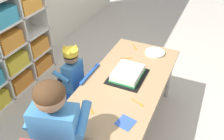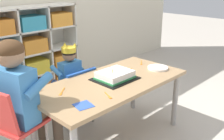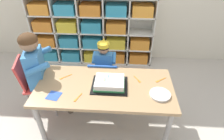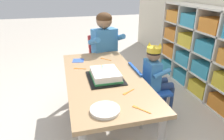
{
  "view_description": "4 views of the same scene",
  "coord_description": "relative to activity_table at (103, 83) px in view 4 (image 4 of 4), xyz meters",
  "views": [
    {
      "loc": [
        -1.61,
        -0.59,
        1.91
      ],
      "look_at": [
        -0.04,
        0.12,
        0.69
      ],
      "focal_mm": 39.47,
      "sensor_mm": 36.0,
      "label": 1
    },
    {
      "loc": [
        -1.5,
        -1.47,
        1.45
      ],
      "look_at": [
        0.04,
        0.03,
        0.68
      ],
      "focal_mm": 42.12,
      "sensor_mm": 36.0,
      "label": 2
    },
    {
      "loc": [
        0.17,
        -1.46,
        1.82
      ],
      "look_at": [
        0.07,
        0.03,
        0.77
      ],
      "focal_mm": 30.29,
      "sensor_mm": 36.0,
      "label": 3
    },
    {
      "loc": [
        1.61,
        -0.34,
        1.35
      ],
      "look_at": [
        -0.03,
        0.09,
        0.63
      ],
      "focal_mm": 32.01,
      "sensor_mm": 36.0,
      "label": 4
    }
  ],
  "objects": [
    {
      "name": "fork_by_napkin",
      "position": [
        -0.44,
        0.12,
        0.07
      ],
      "size": [
        0.12,
        0.11,
        0.0
      ],
      "rotation": [
        0.0,
        0.0,
        0.71
      ],
      "color": "orange",
      "rests_on": "activity_table"
    },
    {
      "name": "activity_table",
      "position": [
        0.0,
        0.0,
        0.0
      ],
      "size": [
        1.38,
        0.66,
        0.59
      ],
      "color": "#A37F56",
      "rests_on": "ground"
    },
    {
      "name": "classroom_chair_adult_side",
      "position": [
        -0.83,
        0.17,
        -0.07
      ],
      "size": [
        0.42,
        0.4,
        0.76
      ],
      "rotation": [
        0.0,
        0.0,
        1.83
      ],
      "color": "red",
      "rests_on": "ground"
    },
    {
      "name": "child_with_crown",
      "position": [
        -0.06,
        0.56,
        0.0
      ],
      "size": [
        0.29,
        0.31,
        0.85
      ],
      "rotation": [
        0.0,
        0.0,
        3.14
      ],
      "color": "#3D7FBC",
      "rests_on": "ground"
    },
    {
      "name": "ground",
      "position": [
        0.0,
        0.0,
        -0.53
      ],
      "size": [
        16.0,
        16.0,
        0.0
      ],
      "primitive_type": "plane",
      "color": "#BCB2A3"
    },
    {
      "name": "storage_cubby_shelf",
      "position": [
        -0.37,
        1.43,
        -0.0
      ],
      "size": [
        1.99,
        0.3,
        1.11
      ],
      "color": "silver",
      "rests_on": "ground"
    },
    {
      "name": "fork_beside_plate_stack",
      "position": [
        0.34,
        0.12,
        0.07
      ],
      "size": [
        0.08,
        0.11,
        0.0
      ],
      "rotation": [
        0.0,
        0.0,
        2.1
      ],
      "color": "orange",
      "rests_on": "activity_table"
    },
    {
      "name": "fork_at_table_front_edge",
      "position": [
        0.57,
        0.13,
        0.07
      ],
      "size": [
        0.12,
        0.09,
        0.0
      ],
      "rotation": [
        0.0,
        0.0,
        0.64
      ],
      "color": "orange",
      "rests_on": "activity_table"
    },
    {
      "name": "adult_helper_seated",
      "position": [
        -0.72,
        0.2,
        0.13
      ],
      "size": [
        0.47,
        0.45,
        1.06
      ],
      "rotation": [
        0.0,
        0.0,
        1.83
      ],
      "color": "#3D7FBC",
      "rests_on": "ground"
    },
    {
      "name": "paper_napkin_square",
      "position": [
        -0.46,
        -0.18,
        0.07
      ],
      "size": [
        0.14,
        0.14,
        0.0
      ],
      "primitive_type": "cube",
      "rotation": [
        0.0,
        0.0,
        -0.2
      ],
      "color": "#3356B7",
      "rests_on": "activity_table"
    },
    {
      "name": "birthday_cake_on_tray",
      "position": [
        0.05,
        0.01,
        0.1
      ],
      "size": [
        0.36,
        0.3,
        0.11
      ],
      "color": "black",
      "rests_on": "activity_table"
    },
    {
      "name": "classroom_chair_blue",
      "position": [
        -0.06,
        0.45,
        -0.14
      ],
      "size": [
        0.37,
        0.36,
        0.61
      ],
      "rotation": [
        0.0,
        0.0,
        3.14
      ],
      "color": "#1E4CA8",
      "rests_on": "ground"
    },
    {
      "name": "paper_plate_stack",
      "position": [
        0.54,
        -0.11,
        0.08
      ],
      "size": [
        0.2,
        0.2,
        0.02
      ],
      "primitive_type": "cylinder",
      "color": "white",
      "rests_on": "activity_table"
    },
    {
      "name": "fork_scattered_mid_table",
      "position": [
        -0.23,
        -0.19,
        0.07
      ],
      "size": [
        0.06,
        0.12,
        0.0
      ],
      "rotation": [
        0.0,
        0.0,
        1.17
      ],
      "color": "orange",
      "rests_on": "activity_table"
    }
  ]
}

